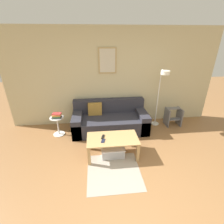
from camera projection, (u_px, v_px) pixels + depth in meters
The scene contains 12 objects.
ground_plane at pixel (136, 213), 2.31m from camera, with size 16.00×16.00×0.00m, color olive.
wall_back at pixel (113, 78), 4.34m from camera, with size 5.60×0.09×2.55m.
area_rug at pixel (114, 172), 3.03m from camera, with size 0.98×0.98×0.01m, color #A39989.
couch at pixel (110, 120), 4.33m from camera, with size 1.92×0.90×0.76m.
coffee_table at pixel (113, 141), 3.32m from camera, with size 1.04×0.56×0.42m.
storage_bin at pixel (113, 150), 3.42m from camera, with size 0.49×0.37×0.21m.
floor_lamp at pixel (162, 87), 4.06m from camera, with size 0.22×0.46×1.57m.
side_table at pixel (58, 124), 4.07m from camera, with size 0.34×0.34×0.49m.
book_stack at pixel (57, 116), 3.95m from camera, with size 0.24×0.18×0.11m.
remote_control at pixel (103, 137), 3.31m from camera, with size 0.04×0.15×0.02m, color black.
cell_phone at pixel (103, 141), 3.19m from camera, with size 0.07×0.14×0.01m, color #1E2338.
step_stool at pixel (173, 116), 4.54m from camera, with size 0.40×0.33×0.50m.
Camera 1 is at (-0.49, -1.44, 2.29)m, focal length 26.00 mm.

